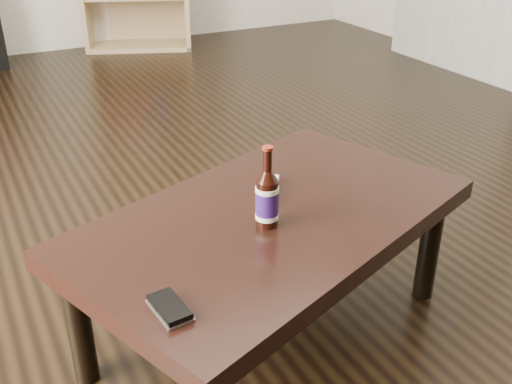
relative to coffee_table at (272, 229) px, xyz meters
name	(u,v)px	position (x,y,z in m)	size (l,w,h in m)	color
floor	(236,222)	(0.19, 0.61, -0.34)	(5.00, 6.00, 0.01)	black
coffee_table	(272,229)	(0.00, 0.00, 0.00)	(1.19, 0.93, 0.39)	black
beer_bottle	(267,199)	(-0.04, -0.05, 0.13)	(0.06, 0.06, 0.21)	black
phone	(170,308)	(-0.37, -0.26, 0.06)	(0.07, 0.11, 0.02)	#A5A4A6
remote	(268,190)	(0.04, 0.10, 0.06)	(0.13, 0.16, 0.02)	silver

